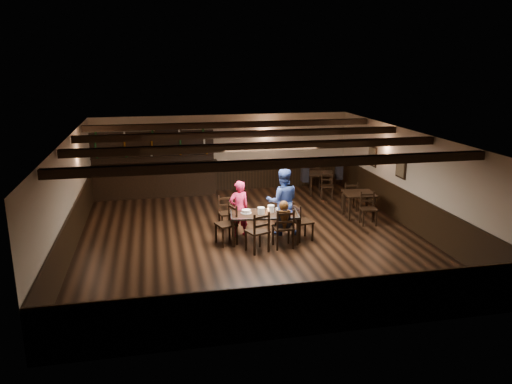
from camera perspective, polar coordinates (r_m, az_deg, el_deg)
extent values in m
plane|color=black|center=(13.32, -0.58, -5.14)|extent=(10.00, 10.00, 0.00)
cube|color=beige|center=(17.74, -3.74, 4.48)|extent=(9.00, 0.02, 2.70)
cube|color=beige|center=(8.32, 6.18, -8.03)|extent=(9.00, 0.02, 2.70)
cube|color=beige|center=(12.86, -20.67, -0.57)|extent=(0.02, 10.00, 2.70)
cube|color=beige|center=(14.46, 17.19, 1.39)|extent=(0.02, 10.00, 2.70)
cube|color=silver|center=(12.65, -0.61, 6.42)|extent=(9.00, 10.00, 0.02)
cube|color=black|center=(17.88, -3.68, 1.78)|extent=(9.00, 0.04, 1.00)
cube|color=black|center=(8.72, 5.96, -13.11)|extent=(9.00, 0.04, 1.00)
cube|color=black|center=(13.10, -20.20, -4.15)|extent=(0.04, 10.00, 1.00)
cube|color=black|center=(14.66, 16.84, -1.85)|extent=(0.04, 10.00, 1.00)
cube|color=black|center=(17.46, -9.97, 5.78)|extent=(0.90, 0.03, 1.00)
cube|color=black|center=(17.44, -9.97, 5.77)|extent=(0.80, 0.02, 0.90)
cube|color=black|center=(14.82, 16.25, 2.77)|extent=(0.03, 0.55, 0.65)
cube|color=#72664C|center=(14.81, 16.18, 2.77)|extent=(0.02, 0.45, 0.55)
cube|color=black|center=(16.49, 13.19, 4.01)|extent=(0.03, 0.55, 0.65)
cube|color=#72664C|center=(16.48, 13.12, 4.01)|extent=(0.02, 0.45, 0.55)
cube|color=black|center=(9.79, 2.81, 3.24)|extent=(8.90, 0.18, 0.18)
cube|color=black|center=(11.70, 0.35, 5.21)|extent=(8.90, 0.18, 0.18)
cube|color=black|center=(13.63, -1.43, 6.62)|extent=(8.90, 0.18, 0.18)
cube|color=black|center=(15.59, -2.77, 7.68)|extent=(8.90, 0.18, 0.18)
cube|color=black|center=(12.52, -2.58, -4.78)|extent=(0.07, 0.07, 0.71)
cube|color=black|center=(13.22, -2.68, -3.69)|extent=(0.07, 0.07, 0.71)
cube|color=black|center=(12.66, 4.77, -4.59)|extent=(0.07, 0.07, 0.71)
cube|color=black|center=(13.36, 4.27, -3.52)|extent=(0.07, 0.07, 0.71)
cube|color=black|center=(12.80, 0.97, -2.55)|extent=(1.83, 1.09, 0.04)
cube|color=#A5A8AD|center=(13.20, 0.80, -2.00)|extent=(1.72, 0.26, 0.05)
cube|color=#A5A8AD|center=(12.40, 1.14, -3.14)|extent=(1.72, 0.26, 0.05)
cube|color=#A5A8AD|center=(12.90, 4.74, -2.46)|extent=(0.14, 0.86, 0.05)
cube|color=#A5A8AD|center=(12.75, -2.85, -2.63)|extent=(0.14, 0.86, 0.05)
cube|color=black|center=(12.54, 0.45, -5.26)|extent=(0.05, 0.05, 0.49)
cube|color=black|center=(12.23, 1.46, -5.79)|extent=(0.05, 0.05, 0.49)
cube|color=black|center=(12.33, -1.16, -5.62)|extent=(0.05, 0.05, 0.49)
cube|color=black|center=(12.02, -0.17, -6.17)|extent=(0.05, 0.05, 0.49)
cube|color=black|center=(12.18, 0.15, -4.52)|extent=(0.62, 0.60, 0.05)
cube|color=black|center=(11.95, 0.66, -3.61)|extent=(0.46, 0.21, 0.52)
cube|color=black|center=(11.96, 0.66, -3.85)|extent=(0.40, 0.18, 0.06)
cube|color=black|center=(11.90, 0.66, -2.91)|extent=(0.40, 0.18, 0.06)
cube|color=black|center=(12.79, 3.74, -4.87)|extent=(0.04, 0.04, 0.49)
cube|color=black|center=(12.45, 4.28, -5.46)|extent=(0.04, 0.04, 0.49)
cube|color=black|center=(12.68, 1.96, -5.03)|extent=(0.04, 0.04, 0.49)
cube|color=black|center=(12.33, 2.45, -5.63)|extent=(0.04, 0.04, 0.49)
cube|color=black|center=(12.47, 3.13, -4.08)|extent=(0.50, 0.48, 0.05)
cube|color=black|center=(12.21, 3.41, -3.23)|extent=(0.48, 0.06, 0.51)
cube|color=black|center=(12.23, 3.41, -3.46)|extent=(0.41, 0.04, 0.06)
cube|color=black|center=(12.17, 3.42, -2.54)|extent=(0.41, 0.04, 0.06)
cube|color=black|center=(12.89, -4.60, -4.73)|extent=(0.05, 0.05, 0.49)
cube|color=black|center=(13.05, -3.05, -4.45)|extent=(0.05, 0.05, 0.49)
cube|color=black|center=(12.54, -3.79, -5.29)|extent=(0.05, 0.05, 0.49)
cube|color=black|center=(12.70, -2.21, -4.99)|extent=(0.05, 0.05, 0.49)
cube|color=black|center=(12.70, -3.43, -3.72)|extent=(0.59, 0.60, 0.05)
cube|color=black|center=(12.71, -2.66, -2.47)|extent=(0.19, 0.47, 0.52)
cube|color=black|center=(12.72, -2.66, -2.70)|extent=(0.16, 0.40, 0.06)
cube|color=black|center=(12.66, -2.67, -1.81)|extent=(0.16, 0.40, 0.06)
cube|color=black|center=(13.03, 6.48, -4.60)|extent=(0.05, 0.05, 0.47)
cube|color=black|center=(12.86, 5.02, -4.84)|extent=(0.05, 0.05, 0.47)
cube|color=black|center=(13.35, 5.64, -4.08)|extent=(0.05, 0.05, 0.47)
cube|color=black|center=(13.19, 4.20, -4.30)|extent=(0.05, 0.05, 0.47)
cube|color=black|center=(13.02, 5.36, -3.38)|extent=(0.52, 0.54, 0.04)
cube|color=black|center=(12.86, 4.65, -2.44)|extent=(0.13, 0.46, 0.50)
cube|color=black|center=(12.87, 4.65, -2.65)|extent=(0.11, 0.39, 0.06)
cube|color=black|center=(12.82, 4.67, -1.80)|extent=(0.11, 0.39, 0.06)
cube|color=black|center=(13.59, -3.88, -3.74)|extent=(0.04, 0.04, 0.45)
cube|color=black|center=(13.93, -4.23, -3.28)|extent=(0.04, 0.04, 0.45)
cube|color=black|center=(13.68, -2.33, -3.59)|extent=(0.04, 0.04, 0.45)
cube|color=black|center=(14.01, -2.71, -3.14)|extent=(0.04, 0.04, 0.45)
cube|color=black|center=(13.73, -3.30, -2.45)|extent=(0.48, 0.46, 0.04)
cube|color=black|center=(13.82, -3.50, -1.29)|extent=(0.45, 0.08, 0.48)
cube|color=black|center=(13.84, -3.49, -1.48)|extent=(0.38, 0.06, 0.05)
cube|color=black|center=(13.78, -3.51, -0.72)|extent=(0.38, 0.06, 0.05)
imported|color=#F02D7A|center=(13.17, -1.96, -1.92)|extent=(0.62, 0.48, 1.51)
imported|color=navy|center=(13.31, 3.06, -1.10)|extent=(0.96, 0.79, 1.80)
cube|color=black|center=(12.57, 2.99, -3.92)|extent=(0.30, 0.30, 0.12)
cube|color=black|center=(12.40, 3.14, -3.14)|extent=(0.32, 0.19, 0.45)
cylinder|color=black|center=(12.34, 3.15, -2.23)|extent=(0.09, 0.32, 0.32)
sphere|color=#D8A384|center=(12.30, 3.16, -1.60)|extent=(0.20, 0.20, 0.20)
sphere|color=#311A0B|center=(12.27, 3.20, -1.60)|extent=(0.24, 0.24, 0.24)
cone|color=#311A0B|center=(12.30, 3.28, -3.39)|extent=(0.19, 0.19, 0.56)
cylinder|color=white|center=(12.81, -1.14, -2.38)|extent=(0.28, 0.28, 0.01)
cylinder|color=white|center=(12.80, -1.14, -2.19)|extent=(0.23, 0.23, 0.08)
cylinder|color=silver|center=(12.80, -1.14, -2.27)|extent=(0.24, 0.24, 0.04)
cylinder|color=white|center=(12.72, 0.60, -2.14)|extent=(0.18, 0.18, 0.17)
cylinder|color=white|center=(12.85, 1.72, -1.92)|extent=(0.16, 0.16, 0.19)
cylinder|color=#A5A8AD|center=(12.86, 0.93, -2.28)|extent=(0.05, 0.05, 0.03)
sphere|color=orange|center=(12.85, 0.93, -2.15)|extent=(0.03, 0.03, 0.03)
cylinder|color=silver|center=(12.78, 2.40, -2.24)|extent=(0.04, 0.04, 0.10)
cylinder|color=#A5A8AD|center=(12.77, 2.62, -2.27)|extent=(0.04, 0.04, 0.10)
cylinder|color=silver|center=(12.94, 2.41, -2.02)|extent=(0.06, 0.06, 0.10)
cube|color=maroon|center=(12.71, 3.49, -2.58)|extent=(0.28, 0.21, 0.00)
cube|color=#0F1A4B|center=(12.98, 3.47, -2.20)|extent=(0.39, 0.35, 0.00)
cube|color=black|center=(17.40, -11.58, 1.29)|extent=(4.19, 0.60, 1.10)
cube|color=black|center=(17.27, -11.68, 3.15)|extent=(4.39, 0.70, 0.05)
cube|color=black|center=(17.54, -11.68, 3.24)|extent=(4.19, 0.10, 2.20)
cube|color=black|center=(17.39, -11.72, 3.98)|extent=(4.09, 0.22, 0.03)
cube|color=black|center=(17.33, -11.79, 5.12)|extent=(4.09, 0.22, 0.03)
cube|color=black|center=(17.28, -11.85, 6.26)|extent=(4.09, 0.22, 0.03)
cube|color=black|center=(15.04, 11.69, -0.16)|extent=(0.97, 0.97, 0.04)
cube|color=black|center=(14.72, 10.65, -1.97)|extent=(0.05, 0.05, 0.71)
cube|color=black|center=(15.38, 9.97, -1.19)|extent=(0.05, 0.05, 0.71)
cube|color=black|center=(14.92, 13.32, -1.89)|extent=(0.05, 0.05, 0.71)
cube|color=black|center=(15.57, 12.53, -1.12)|extent=(0.05, 0.05, 0.71)
cube|color=black|center=(17.48, 7.42, 2.15)|extent=(1.02, 1.02, 0.04)
cube|color=black|center=(17.22, 6.29, 0.71)|extent=(0.05, 0.05, 0.71)
cube|color=black|center=(17.88, 6.24, 1.24)|extent=(0.05, 0.05, 0.71)
cube|color=black|center=(17.26, 8.55, 0.66)|extent=(0.05, 0.05, 0.71)
cube|color=black|center=(17.91, 8.41, 1.20)|extent=(0.05, 0.05, 0.71)
cube|color=black|center=(17.30, 5.61, 2.10)|extent=(0.26, 0.39, 0.53)
sphere|color=#D8A384|center=(17.23, 5.64, 3.26)|extent=(0.21, 0.21, 0.21)
sphere|color=black|center=(17.22, 5.64, 3.36)|extent=(0.22, 0.22, 0.22)
cube|color=black|center=(17.82, 9.47, 2.34)|extent=(0.29, 0.40, 0.53)
sphere|color=#D8A384|center=(17.74, 9.51, 3.46)|extent=(0.20, 0.20, 0.20)
sphere|color=black|center=(17.74, 9.52, 3.56)|extent=(0.21, 0.21, 0.21)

